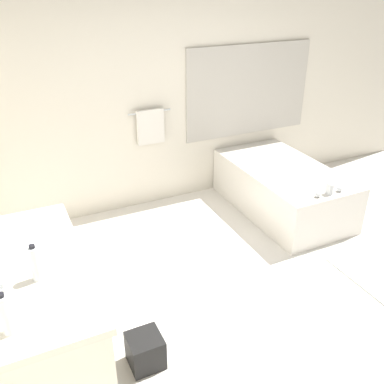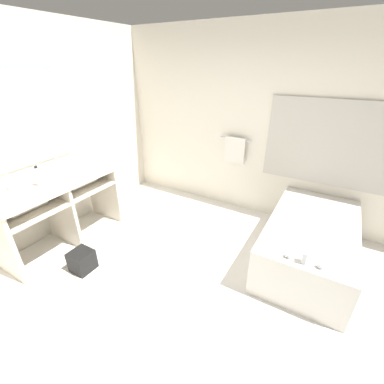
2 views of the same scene
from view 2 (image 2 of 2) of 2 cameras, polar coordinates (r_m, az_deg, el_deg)
ground_plane at (r=2.82m, az=-3.61°, el=-23.88°), size 16.00×16.00×0.00m
wall_back_with_blinds at (r=3.91m, az=15.02°, el=13.64°), size 7.40×0.13×2.70m
wall_left_with_mirror at (r=3.67m, az=-35.23°, el=8.98°), size 0.08×7.40×2.70m
vanity_counter at (r=3.64m, az=-27.61°, el=-1.20°), size 0.67×1.48×0.90m
sink_faucet at (r=3.76m, az=-27.74°, el=5.25°), size 0.09×0.04×0.18m
bathtub at (r=3.38m, az=24.66°, el=-9.79°), size 0.93×1.68×0.67m
water_bottle_1 at (r=3.41m, az=-30.94°, el=2.91°), size 0.06×0.06×0.24m
soap_dispenser at (r=3.49m, az=-35.51°, el=1.66°), size 0.05×0.05×0.20m
waste_bin at (r=3.34m, az=-23.24°, el=-13.83°), size 0.24×0.24×0.25m
bath_mat at (r=2.57m, az=20.36°, el=-33.56°), size 0.57×0.81×0.02m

